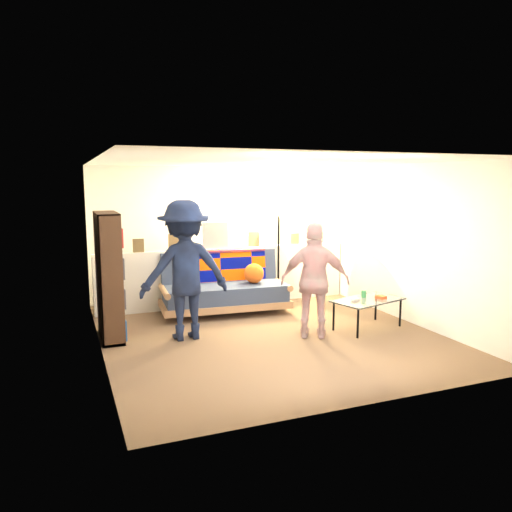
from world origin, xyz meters
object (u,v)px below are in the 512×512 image
Objects in this scene: person_left at (185,270)px; person_right at (315,281)px; bookshelf at (109,280)px; coffee_table at (368,301)px; futon_sofa at (225,287)px; floor_lamp at (279,238)px.

person_left is 1.19× the size of person_right.
person_left is 1.78m from person_right.
bookshelf is 1.09× the size of person_right.
coffee_table is at bearing 167.00° from person_left.
coffee_table is 1.01m from person_right.
futon_sofa is at bearing 21.75° from bookshelf.
futon_sofa is at bearing -130.65° from person_left.
person_right is at bearing -174.56° from coffee_table.
coffee_table is (1.66, -1.66, -0.01)m from futon_sofa.
floor_lamp is 0.86× the size of person_left.
floor_lamp is at bearing -145.93° from person_left.
coffee_table is 2.19m from floor_lamp.
futon_sofa is 1.55m from person_left.
person_left is at bearing -144.66° from floor_lamp.
floor_lamp is 2.52m from person_left.
futon_sofa is 1.23× the size of bookshelf.
futon_sofa is 1.94m from person_right.
person_right reaches higher than coffee_table.
person_left is at bearing -21.29° from bookshelf.
person_right is (-0.39, -2.08, -0.36)m from floor_lamp.
coffee_table is 0.73× the size of person_right.
futon_sofa is at bearing 134.94° from coffee_table.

